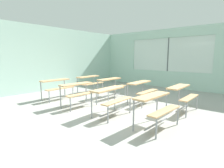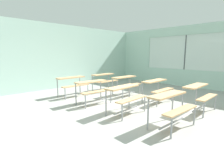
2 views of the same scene
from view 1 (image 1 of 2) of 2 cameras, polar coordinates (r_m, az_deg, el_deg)
name	(u,v)px [view 1 (image 1 of 2)]	position (r m, az deg, el deg)	size (l,w,h in m)	color
ground	(112,111)	(5.29, 0.01, -8.96)	(10.00, 9.00, 0.05)	#9E9E99
wall_back	(37,59)	(8.68, -23.25, 7.56)	(10.00, 0.12, 3.00)	silver
wall_right	(180,60)	(9.35, 21.37, 7.39)	(0.12, 9.00, 3.00)	silver
desk_bench_r0c0	(156,103)	(4.05, 14.21, -6.18)	(1.12, 0.64, 0.74)	tan
desk_bench_r0c1	(182,92)	(5.50, 21.90, -2.57)	(1.11, 0.60, 0.74)	tan
desk_bench_r1c0	(111,95)	(4.74, -0.33, -3.69)	(1.13, 0.65, 0.74)	tan
desk_bench_r1c1	(142,87)	(6.05, 9.79, -1.06)	(1.11, 0.61, 0.74)	tan
desk_bench_r2c0	(78,89)	(5.69, -10.95, -1.72)	(1.13, 0.64, 0.74)	tan
desk_bench_r2c1	(111,83)	(6.86, -0.17, 0.25)	(1.11, 0.61, 0.74)	tan
desk_bench_r3c0	(57,85)	(6.87, -17.57, -0.17)	(1.10, 0.60, 0.74)	tan
desk_bench_r3c1	(90,80)	(7.76, -7.26, 1.19)	(1.11, 0.62, 0.74)	tan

